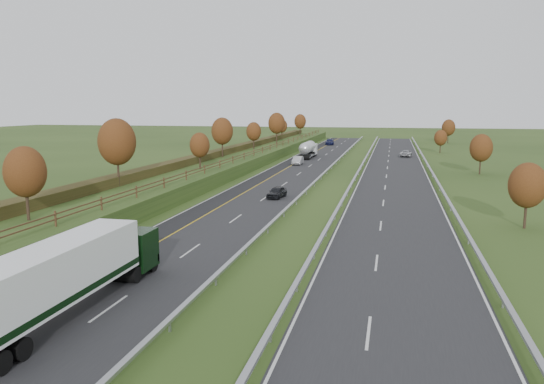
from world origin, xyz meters
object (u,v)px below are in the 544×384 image
(road_tanker, at_px, (308,149))
(car_oncoming, at_px, (406,153))
(car_silver_mid, at_px, (298,160))
(car_dark_near, at_px, (277,192))
(car_small_far, at_px, (330,142))
(box_lorry, at_px, (68,274))

(road_tanker, relative_size, car_oncoming, 2.23)
(road_tanker, xyz_separation_m, car_silver_mid, (0.18, -13.64, -1.05))
(car_dark_near, distance_m, car_oncoming, 60.02)
(car_dark_near, bearing_deg, car_silver_mid, 103.18)
(car_small_far, bearing_deg, car_oncoming, -62.19)
(box_lorry, height_order, road_tanker, box_lorry)
(car_silver_mid, bearing_deg, road_tanker, 89.78)
(car_oncoming, bearing_deg, car_small_far, -52.57)
(car_dark_near, xyz_separation_m, car_oncoming, (16.30, 57.76, 0.02))
(box_lorry, distance_m, car_dark_near, 38.18)
(car_dark_near, height_order, car_oncoming, car_oncoming)
(car_silver_mid, bearing_deg, car_oncoming, 44.52)
(road_tanker, height_order, car_silver_mid, road_tanker)
(car_oncoming, bearing_deg, car_silver_mid, 50.54)
(box_lorry, xyz_separation_m, car_dark_near, (2.85, 38.04, -1.62))
(car_small_far, bearing_deg, road_tanker, -94.56)
(road_tanker, relative_size, car_small_far, 1.98)
(car_silver_mid, distance_m, car_oncoming, 29.02)
(road_tanker, distance_m, car_oncoming, 21.73)
(car_oncoming, bearing_deg, box_lorry, 83.75)
(box_lorry, height_order, car_dark_near, box_lorry)
(box_lorry, bearing_deg, road_tanker, 90.88)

